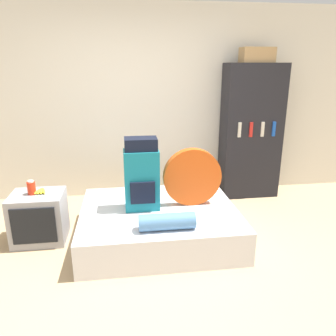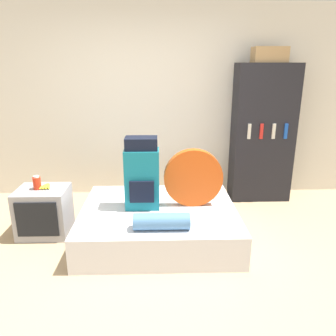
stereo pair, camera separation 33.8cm
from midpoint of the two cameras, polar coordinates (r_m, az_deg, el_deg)
name	(u,v)px [view 2 (the right image)]	position (r m, az deg, el deg)	size (l,w,h in m)	color
ground_plane	(154,276)	(3.09, 0.92, -18.41)	(16.00, 16.00, 0.00)	tan
wall_back	(155,104)	(4.62, -0.22, 11.14)	(8.00, 0.05, 2.60)	silver
bed	(159,222)	(3.61, 1.12, -9.51)	(1.65, 1.36, 0.35)	silver
backpack	(142,174)	(3.43, -1.75, -1.18)	(0.36, 0.26, 0.77)	#14707F
tent_bag	(193,178)	(3.52, 7.17, -1.75)	(0.63, 0.10, 0.63)	#D14C14
sleeping_roll	(162,221)	(3.08, 2.07, -9.35)	(0.53, 0.16, 0.16)	teal
television	(44,212)	(3.83, -18.45, -7.27)	(0.54, 0.46, 0.53)	#939399
canister	(37,183)	(3.73, -19.50, -2.50)	(0.08, 0.08, 0.15)	red
banana_bunch	(46,186)	(3.76, -18.06, -3.07)	(0.13, 0.17, 0.03)	yellow
bookshelf	(262,134)	(4.68, 18.15, 5.65)	(0.80, 0.39, 1.84)	black
cardboard_box	(270,55)	(4.58, 19.43, 18.12)	(0.42, 0.24, 0.19)	#A88456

